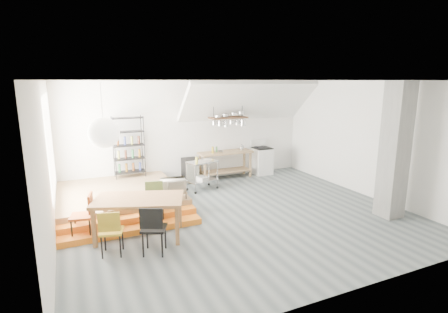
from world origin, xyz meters
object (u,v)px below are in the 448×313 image
dining_table (139,202)px  rolling_cart (202,171)px  stove (262,160)px  mini_fridge (190,170)px

dining_table → rolling_cart: bearing=67.4°
dining_table → rolling_cart: 3.43m
stove → rolling_cart: 2.70m
rolling_cart → mini_fridge: rolling_cart is taller
dining_table → mini_fridge: bearing=76.9°
dining_table → mini_fridge: (2.28, 3.40, -0.36)m
stove → dining_table: 5.95m
stove → rolling_cart: stove is taller
mini_fridge → stove: bearing=-1.0°
stove → rolling_cart: bearing=-161.3°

